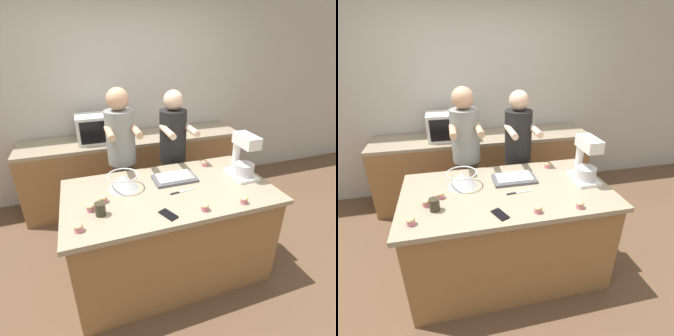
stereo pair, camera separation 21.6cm
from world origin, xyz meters
TOP-DOWN VIEW (x-y plane):
  - ground_plane at (0.00, 0.00)m, footprint 16.00×16.00m
  - back_wall at (0.00, 1.73)m, footprint 10.00×0.06m
  - island_counter at (0.00, 0.00)m, footprint 1.74×0.94m
  - back_counter at (0.00, 1.38)m, footprint 2.80×0.60m
  - person_left at (-0.28, 0.68)m, footprint 0.31×0.48m
  - person_right at (0.28, 0.68)m, footprint 0.30×0.48m
  - stand_mixer at (0.70, 0.02)m, footprint 0.20×0.30m
  - mixing_bowl at (-0.36, 0.15)m, footprint 0.26×0.26m
  - baking_tray at (0.10, 0.15)m, footprint 0.38×0.23m
  - microwave_oven at (-0.42, 1.38)m, footprint 0.53×0.35m
  - cell_phone at (-0.13, -0.34)m, footprint 0.12×0.16m
  - drinking_glass at (-0.59, -0.17)m, footprint 0.08×0.08m
  - knife at (0.07, -0.07)m, footprint 0.22×0.04m
  - cupcake_0 at (-0.65, -0.10)m, footprint 0.06×0.06m
  - cupcake_1 at (0.15, -0.36)m, footprint 0.06×0.06m
  - cupcake_2 at (-0.74, -0.31)m, footprint 0.06×0.06m
  - cupcake_3 at (0.47, -0.38)m, footprint 0.06×0.06m
  - cupcake_4 at (0.48, 0.33)m, footprint 0.06×0.06m
  - cupcake_5 at (-0.55, -0.01)m, footprint 0.06×0.06m

SIDE VIEW (x-z plane):
  - ground_plane at x=0.00m, z-range 0.00..0.00m
  - island_counter at x=0.00m, z-range 0.00..0.89m
  - back_counter at x=0.00m, z-range 0.00..0.90m
  - person_right at x=0.28m, z-range 0.06..1.64m
  - person_left at x=-0.28m, z-range 0.06..1.70m
  - knife at x=0.07m, z-range 0.88..0.89m
  - cell_phone at x=-0.13m, z-range 0.88..0.89m
  - baking_tray at x=0.10m, z-range 0.88..0.92m
  - cupcake_0 at x=-0.65m, z-range 0.88..0.94m
  - cupcake_1 at x=0.15m, z-range 0.88..0.94m
  - cupcake_2 at x=-0.74m, z-range 0.88..0.94m
  - cupcake_3 at x=0.47m, z-range 0.88..0.94m
  - cupcake_4 at x=0.48m, z-range 0.88..0.94m
  - cupcake_5 at x=-0.55m, z-range 0.88..0.94m
  - drinking_glass at x=-0.59m, z-range 0.88..0.98m
  - mixing_bowl at x=-0.36m, z-range 0.89..1.02m
  - stand_mixer at x=0.70m, z-range 0.86..1.26m
  - microwave_oven at x=-0.42m, z-range 0.90..1.22m
  - back_wall at x=0.00m, z-range 0.00..2.70m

